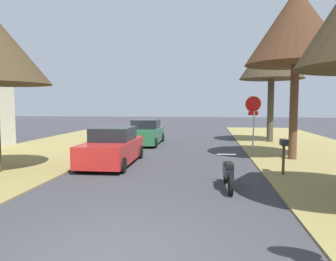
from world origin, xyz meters
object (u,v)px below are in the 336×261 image
parked_sedan_red (112,147)px  parked_sedan_green (146,133)px  street_tree_right_mid_b (272,56)px  curbside_mailbox (284,147)px  stop_sign_far (253,112)px  street_tree_right_mid_a (296,27)px  parked_motorcycle (228,173)px

parked_sedan_red → parked_sedan_green: same height
street_tree_right_mid_b → curbside_mailbox: street_tree_right_mid_b is taller
stop_sign_far → curbside_mailbox: bearing=-84.5°
street_tree_right_mid_a → curbside_mailbox: 6.14m
street_tree_right_mid_a → parked_motorcycle: (-3.25, -5.45, -5.52)m
street_tree_right_mid_a → parked_sedan_green: size_ratio=1.74×
street_tree_right_mid_a → parked_sedan_red: street_tree_right_mid_a is taller
street_tree_right_mid_a → street_tree_right_mid_b: bearing=87.6°
street_tree_right_mid_b → parked_sedan_green: 9.76m
street_tree_right_mid_b → parked_sedan_green: street_tree_right_mid_b is taller
stop_sign_far → parked_motorcycle: size_ratio=1.43×
street_tree_right_mid_a → parked_sedan_red: (-7.90, -2.04, -5.28)m
stop_sign_far → street_tree_right_mid_a: bearing=-35.7°
parked_sedan_green → street_tree_right_mid_a: bearing=-31.9°
stop_sign_far → street_tree_right_mid_b: bearing=71.5°
street_tree_right_mid_b → parked_sedan_red: (-8.19, -8.95, -5.02)m
parked_sedan_green → parked_motorcycle: 11.29m
street_tree_right_mid_a → street_tree_right_mid_b: size_ratio=1.05×
street_tree_right_mid_b → parked_motorcycle: bearing=-106.0°
street_tree_right_mid_b → parked_sedan_red: street_tree_right_mid_b is taller
street_tree_right_mid_a → street_tree_right_mid_b: (0.29, 6.90, -0.26)m
parked_sedan_red → parked_motorcycle: bearing=-36.2°
parked_motorcycle → curbside_mailbox: 2.94m
street_tree_right_mid_a → parked_motorcycle: 8.41m
street_tree_right_mid_a → parked_sedan_red: 9.72m
stop_sign_far → parked_motorcycle: bearing=-103.7°
street_tree_right_mid_a → curbside_mailbox: street_tree_right_mid_a is taller
street_tree_right_mid_b → parked_sedan_red: 13.13m
parked_sedan_green → curbside_mailbox: (6.65, -8.31, 0.33)m
parked_motorcycle → street_tree_right_mid_a: bearing=59.2°
parked_sedan_red → parked_sedan_green: 6.91m
street_tree_right_mid_b → parked_sedan_red: size_ratio=1.65×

